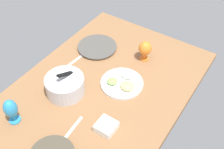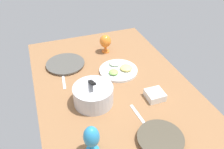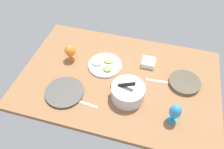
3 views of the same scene
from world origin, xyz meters
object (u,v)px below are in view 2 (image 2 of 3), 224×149
Objects in this scene: dinner_plate_left at (160,139)px; hurricane_glass_orange at (105,42)px; square_bowl_white at (155,95)px; mixing_bowl at (93,94)px; hurricane_glass_blue at (91,138)px; dinner_plate_right at (65,64)px; fruit_platter at (119,70)px.

hurricane_glass_orange reaches higher than dinner_plate_left.
square_bowl_white is at bearing -170.12° from hurricane_glass_orange.
hurricane_glass_blue is (-34.36, 10.56, 3.85)cm from mixing_bowl.
mixing_bowl is 62.44cm from hurricane_glass_orange.
mixing_bowl is 2.33× the size of square_bowl_white.
dinner_plate_left is 1.42× the size of hurricane_glass_blue.
mixing_bowl reaches higher than square_bowl_white.
hurricane_glass_blue is (-81.73, 1.45, 9.26)cm from dinner_plate_right.
dinner_plate_left is at bearing -148.63° from mixing_bowl.
dinner_plate_left is 2.23× the size of square_bowl_white.
dinner_plate_left is 33.88cm from square_bowl_white.
square_bowl_white is at bearing -140.24° from dinner_plate_right.
square_bowl_white is (-65.83, -11.47, -6.96)cm from hurricane_glass_orange.
dinner_plate_right is at bearing 21.05° from dinner_plate_left.
fruit_platter is (-21.42, -36.10, 0.39)cm from dinner_plate_right.
fruit_platter is (25.95, -26.98, -5.03)cm from mixing_bowl.
dinner_plate_left is 66.54cm from fruit_platter.
mixing_bowl is 36.15cm from hurricane_glass_blue.
mixing_bowl is at bearing 76.05° from square_bowl_white.
hurricane_glass_orange reaches higher than square_bowl_white.
dinner_plate_left is at bearing 178.06° from fruit_platter.
mixing_bowl is at bearing 133.88° from fruit_platter.
dinner_plate_left is 94.21cm from dinner_plate_right.
mixing_bowl reaches higher than fruit_platter.
mixing_bowl is (-47.37, -9.12, 5.41)cm from dinner_plate_right.
dinner_plate_right is 82.26cm from hurricane_glass_blue.
dinner_plate_right is 37.90cm from hurricane_glass_orange.
dinner_plate_left is at bearing -158.95° from dinner_plate_right.
dinner_plate_right is 2.66× the size of square_bowl_white.
hurricane_glass_orange is at bearing -1.17° from dinner_plate_left.
square_bowl_white is (-56.85, -47.29, 1.55)cm from dinner_plate_right.
hurricane_glass_blue reaches higher than hurricane_glass_orange.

